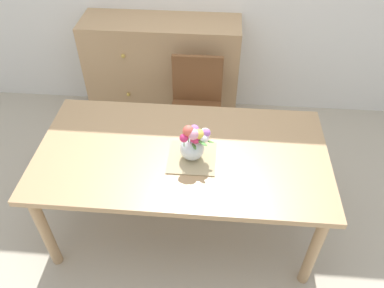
# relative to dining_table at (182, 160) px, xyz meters

# --- Properties ---
(ground_plane) EXTENTS (12.00, 12.00, 0.00)m
(ground_plane) POSITION_rel_dining_table_xyz_m (0.00, 0.00, -0.66)
(ground_plane) COLOR #B7AD99
(dining_table) EXTENTS (1.87, 0.98, 0.74)m
(dining_table) POSITION_rel_dining_table_xyz_m (0.00, 0.00, 0.00)
(dining_table) COLOR tan
(dining_table) RESTS_ON ground_plane
(chair_far) EXTENTS (0.42, 0.42, 0.90)m
(chair_far) POSITION_rel_dining_table_xyz_m (0.03, 0.83, -0.15)
(chair_far) COLOR brown
(chair_far) RESTS_ON ground_plane
(dresser) EXTENTS (1.40, 0.47, 1.00)m
(dresser) POSITION_rel_dining_table_xyz_m (-0.32, 1.33, -0.16)
(dresser) COLOR tan
(dresser) RESTS_ON ground_plane
(placemat) EXTENTS (0.30, 0.30, 0.01)m
(placemat) POSITION_rel_dining_table_xyz_m (0.07, -0.06, 0.08)
(placemat) COLOR tan
(placemat) RESTS_ON dining_table
(flower_vase) EXTENTS (0.21, 0.18, 0.26)m
(flower_vase) POSITION_rel_dining_table_xyz_m (0.08, -0.06, 0.21)
(flower_vase) COLOR silver
(flower_vase) RESTS_ON placemat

